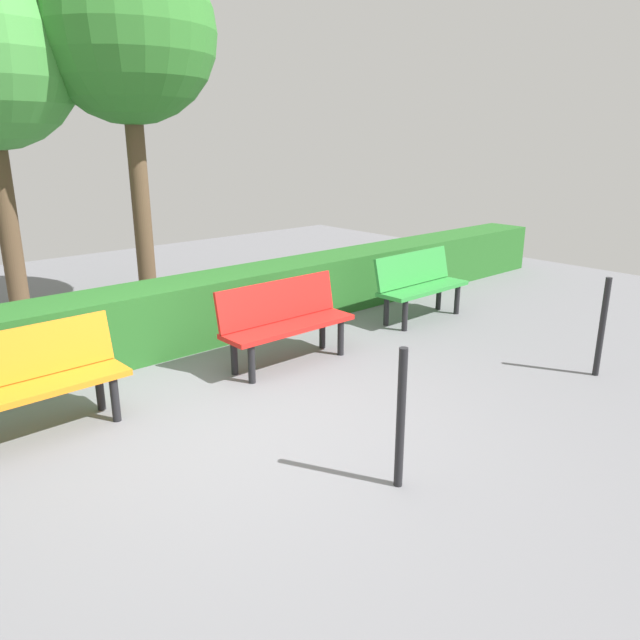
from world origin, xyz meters
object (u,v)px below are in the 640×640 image
(bench_orange, at_px, (29,378))
(bench_red, at_px, (285,319))
(bench_green, at_px, (419,283))
(tree_near, at_px, (126,34))

(bench_orange, bearing_deg, bench_red, 176.64)
(bench_red, bearing_deg, bench_green, -177.25)
(bench_green, bearing_deg, bench_orange, -0.72)
(bench_red, relative_size, tree_near, 0.32)
(bench_orange, bearing_deg, bench_green, 178.71)
(bench_green, relative_size, bench_orange, 0.96)
(bench_red, height_order, bench_orange, same)
(bench_red, distance_m, tree_near, 4.02)
(bench_red, bearing_deg, tree_near, -85.35)
(bench_red, relative_size, bench_orange, 1.02)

